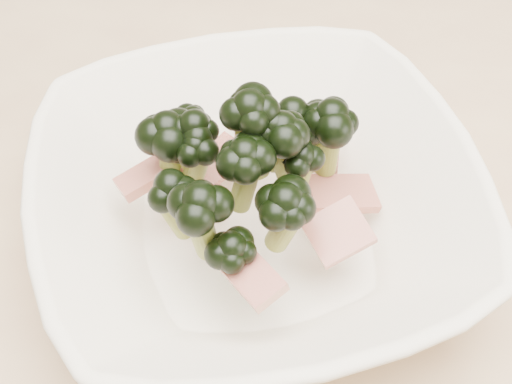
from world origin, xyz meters
TOP-DOWN VIEW (x-y plane):
  - broccoli_dish at (-0.06, 0.08)m, footprint 0.38×0.38m

SIDE VIEW (x-z plane):
  - broccoli_dish at x=-0.06m, z-range 0.72..0.86m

